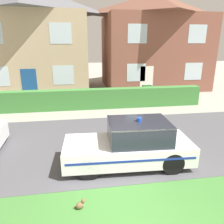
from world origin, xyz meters
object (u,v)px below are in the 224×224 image
house_left (36,40)px  house_right (153,41)px  wheelie_bin (147,94)px  cat (81,205)px  police_car (131,144)px

house_left → house_right: size_ratio=0.93×
wheelie_bin → cat: bearing=-114.5°
police_car → wheelie_bin: (2.80, 7.09, -0.11)m
house_right → cat: bearing=-114.4°
police_car → house_left: 13.56m
cat → wheelie_bin: wheelie_bin is taller
house_right → police_car: bearing=-111.3°
cat → police_car: bearing=30.7°
house_left → wheelie_bin: house_left is taller
wheelie_bin → house_right: bearing=71.1°
police_car → wheelie_bin: police_car is taller
police_car → house_left: (-4.65, 12.33, 3.23)m
cat → house_right: (6.59, 14.51, 3.75)m
cat → house_right: size_ratio=0.03×
cat → house_right: house_right is taller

